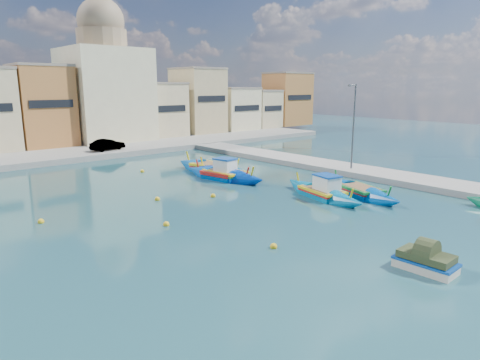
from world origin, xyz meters
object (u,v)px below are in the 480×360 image
quay_street_lamp (353,126)px  luzzu_turquoise_cabin (322,193)px  luzzu_cyan_mid (226,176)px  luzzu_blue_cabin (222,175)px  church_block (105,81)px  tender_near (426,262)px  luzzu_blue_south (360,192)px  luzzu_green (211,169)px

quay_street_lamp → luzzu_turquoise_cabin: (-8.67, -3.53, -4.01)m
luzzu_turquoise_cabin → luzzu_cyan_mid: bearing=97.0°
luzzu_blue_cabin → church_block: bearing=84.4°
luzzu_cyan_mid → tender_near: size_ratio=3.53×
luzzu_blue_south → luzzu_turquoise_cabin: bearing=149.7°
luzzu_cyan_mid → luzzu_green: size_ratio=1.00×
luzzu_turquoise_cabin → tender_near: size_ratio=3.31×
luzzu_turquoise_cabin → luzzu_green: size_ratio=0.94×
quay_street_lamp → church_block: bearing=102.3°
luzzu_blue_cabin → luzzu_blue_south: bearing=-70.1°
luzzu_blue_cabin → tender_near: 20.90m
luzzu_green → luzzu_blue_south: 14.29m
luzzu_blue_cabin → tender_near: luzzu_blue_cabin is taller
luzzu_turquoise_cabin → tender_near: (-6.60, -10.67, 0.06)m
quay_street_lamp → luzzu_blue_south: (-6.17, -5.00, -4.09)m
quay_street_lamp → luzzu_cyan_mid: bearing=148.9°
luzzu_cyan_mid → tender_near: luzzu_cyan_mid is taller
luzzu_turquoise_cabin → luzzu_green: luzzu_turquoise_cabin is taller
quay_street_lamp → luzzu_green: 13.35m
church_block → luzzu_green: church_block is taller
luzzu_blue_south → church_block: bearing=91.9°
church_block → luzzu_turquoise_cabin: bearing=-91.9°
quay_street_lamp → luzzu_cyan_mid: (-9.83, 5.94, -4.06)m
tender_near → luzzu_blue_south: bearing=45.4°
luzzu_blue_cabin → luzzu_blue_south: luzzu_blue_cabin is taller
luzzu_blue_south → tender_near: bearing=-134.6°
quay_street_lamp → luzzu_blue_south: 8.93m
church_block → luzzu_blue_cabin: (-2.73, -27.94, -8.06)m
luzzu_blue_cabin → luzzu_blue_south: (4.00, -11.05, -0.09)m
tender_near → church_block: bearing=80.8°
luzzu_cyan_mid → luzzu_blue_south: bearing=-71.5°
church_block → tender_near: (-7.82, -48.21, -8.02)m
tender_near → luzzu_cyan_mid: bearing=74.9°
quay_street_lamp → luzzu_turquoise_cabin: quay_street_lamp is taller
luzzu_green → luzzu_blue_cabin: bearing=-111.9°
luzzu_cyan_mid → tender_near: (-5.43, -20.14, 0.11)m
church_block → luzzu_turquoise_cabin: (-1.23, -37.53, -8.09)m
luzzu_turquoise_cabin → luzzu_cyan_mid: luzzu_turquoise_cabin is taller
luzzu_blue_cabin → tender_near: bearing=-104.1°
church_block → tender_near: size_ratio=7.44×
luzzu_blue_cabin → luzzu_cyan_mid: size_ratio=0.90×
church_block → luzzu_turquoise_cabin: size_ratio=2.24×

